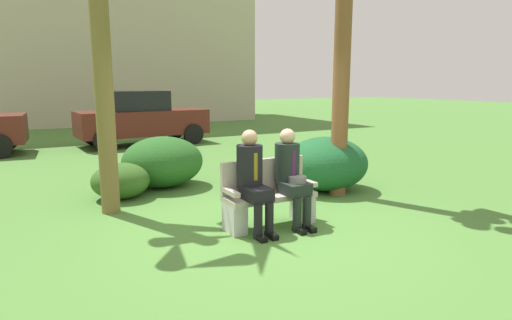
{
  "coord_description": "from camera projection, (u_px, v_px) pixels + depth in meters",
  "views": [
    {
      "loc": [
        -2.75,
        -4.66,
        1.92
      ],
      "look_at": [
        0.07,
        0.57,
        0.85
      ],
      "focal_mm": 30.1,
      "sensor_mm": 36.0,
      "label": 1
    }
  ],
  "objects": [
    {
      "name": "ground_plane",
      "position": [
        272.0,
        230.0,
        5.66
      ],
      "size": [
        80.0,
        80.0,
        0.0
      ],
      "primitive_type": "plane",
      "color": "#497A33"
    },
    {
      "name": "park_bench",
      "position": [
        268.0,
        197.0,
        5.82
      ],
      "size": [
        1.26,
        0.44,
        0.9
      ],
      "color": "#B7AD9E",
      "rests_on": "ground"
    },
    {
      "name": "seated_man_left",
      "position": [
        253.0,
        176.0,
        5.52
      ],
      "size": [
        0.34,
        0.72,
        1.33
      ],
      "color": "black",
      "rests_on": "ground"
    },
    {
      "name": "seated_man_right",
      "position": [
        291.0,
        172.0,
        5.78
      ],
      "size": [
        0.34,
        0.72,
        1.32
      ],
      "color": "#1E2823",
      "rests_on": "ground"
    },
    {
      "name": "shrub_near_bench",
      "position": [
        163.0,
        162.0,
        8.01
      ],
      "size": [
        1.5,
        1.38,
        0.94
      ],
      "primitive_type": "ellipsoid",
      "color": "#265A20",
      "rests_on": "ground"
    },
    {
      "name": "shrub_mid_lawn",
      "position": [
        121.0,
        181.0,
        7.2
      ],
      "size": [
        0.96,
        0.88,
        0.6
      ],
      "primitive_type": "ellipsoid",
      "color": "#335B1F",
      "rests_on": "ground"
    },
    {
      "name": "shrub_far_lawn",
      "position": [
        326.0,
        164.0,
        7.74
      ],
      "size": [
        1.55,
        1.42,
        0.97
      ],
      "primitive_type": "ellipsoid",
      "color": "#1C572B",
      "rests_on": "ground"
    },
    {
      "name": "parked_car_far",
      "position": [
        142.0,
        118.0,
        13.4
      ],
      "size": [
        4.01,
        1.95,
        1.68
      ],
      "color": "#591E19",
      "rests_on": "ground"
    }
  ]
}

